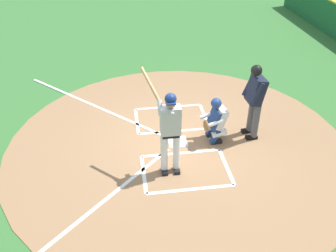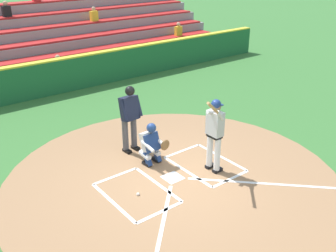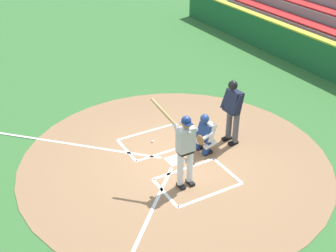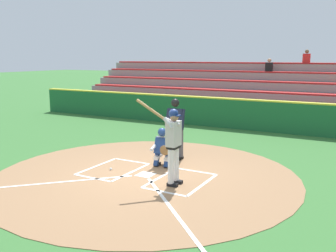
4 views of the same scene
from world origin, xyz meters
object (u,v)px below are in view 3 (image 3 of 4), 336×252
batter (185,146)px  plate_umpire (233,108)px  baseball (152,141)px  catcher (205,133)px

batter → plate_umpire: size_ratio=1.14×
baseball → plate_umpire: bearing=-119.0°
catcher → plate_umpire: size_ratio=0.61×
catcher → baseball: (1.09, 0.98, -0.55)m
catcher → baseball: 1.57m
batter → baseball: bearing=-6.6°
plate_umpire → baseball: (1.04, 1.88, -1.04)m
plate_umpire → baseball: bearing=61.0°
catcher → plate_umpire: bearing=-86.8°
batter → baseball: 2.33m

